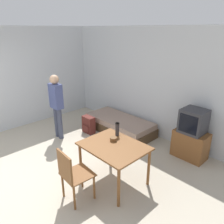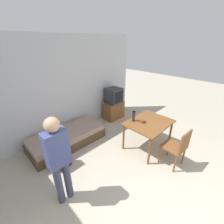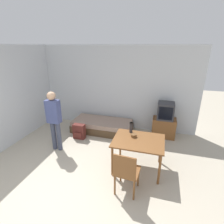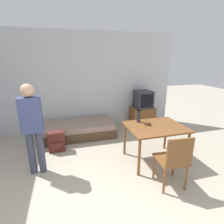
{
  "view_description": "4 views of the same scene",
  "coord_description": "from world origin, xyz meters",
  "px_view_note": "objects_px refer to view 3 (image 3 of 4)",
  "views": [
    {
      "loc": [
        3.64,
        -0.97,
        2.63
      ],
      "look_at": [
        0.75,
        1.8,
        1.09
      ],
      "focal_mm": 35.0,
      "sensor_mm": 36.0,
      "label": 1
    },
    {
      "loc": [
        -1.59,
        -0.26,
        2.54
      ],
      "look_at": [
        0.55,
        1.9,
        1.07
      ],
      "focal_mm": 24.0,
      "sensor_mm": 36.0,
      "label": 2
    },
    {
      "loc": [
        1.64,
        -2.02,
        2.68
      ],
      "look_at": [
        0.48,
        2.0,
        1.07
      ],
      "focal_mm": 28.0,
      "sensor_mm": 36.0,
      "label": 3
    },
    {
      "loc": [
        -0.38,
        -1.46,
        2.01
      ],
      "look_at": [
        0.52,
        1.76,
        0.97
      ],
      "focal_mm": 28.0,
      "sensor_mm": 36.0,
      "label": 4
    }
  ],
  "objects_px": {
    "daybed": "(102,126)",
    "person_standing": "(54,117)",
    "wooden_chair": "(126,171)",
    "tv": "(164,121)",
    "thermos_flask": "(131,127)",
    "backpack": "(79,132)",
    "mate_bowl": "(134,136)",
    "dining_table": "(138,144)"
  },
  "relations": [
    {
      "from": "daybed",
      "to": "mate_bowl",
      "type": "bearing_deg",
      "value": -48.98
    },
    {
      "from": "mate_bowl",
      "to": "backpack",
      "type": "distance_m",
      "value": 2.03
    },
    {
      "from": "dining_table",
      "to": "tv",
      "type": "bearing_deg",
      "value": 72.4
    },
    {
      "from": "wooden_chair",
      "to": "mate_bowl",
      "type": "relative_size",
      "value": 7.36
    },
    {
      "from": "mate_bowl",
      "to": "dining_table",
      "type": "bearing_deg",
      "value": -41.3
    },
    {
      "from": "daybed",
      "to": "person_standing",
      "type": "relative_size",
      "value": 1.2
    },
    {
      "from": "tv",
      "to": "dining_table",
      "type": "height_order",
      "value": "tv"
    },
    {
      "from": "daybed",
      "to": "tv",
      "type": "height_order",
      "value": "tv"
    },
    {
      "from": "daybed",
      "to": "wooden_chair",
      "type": "bearing_deg",
      "value": -61.56
    },
    {
      "from": "wooden_chair",
      "to": "thermos_flask",
      "type": "distance_m",
      "value": 1.18
    },
    {
      "from": "thermos_flask",
      "to": "backpack",
      "type": "distance_m",
      "value": 1.9
    },
    {
      "from": "daybed",
      "to": "mate_bowl",
      "type": "height_order",
      "value": "mate_bowl"
    },
    {
      "from": "thermos_flask",
      "to": "tv",
      "type": "bearing_deg",
      "value": 61.53
    },
    {
      "from": "person_standing",
      "to": "mate_bowl",
      "type": "height_order",
      "value": "person_standing"
    },
    {
      "from": "person_standing",
      "to": "thermos_flask",
      "type": "height_order",
      "value": "person_standing"
    },
    {
      "from": "tv",
      "to": "thermos_flask",
      "type": "height_order",
      "value": "tv"
    },
    {
      "from": "thermos_flask",
      "to": "dining_table",
      "type": "bearing_deg",
      "value": -53.6
    },
    {
      "from": "dining_table",
      "to": "wooden_chair",
      "type": "bearing_deg",
      "value": -97.46
    },
    {
      "from": "tv",
      "to": "mate_bowl",
      "type": "xyz_separation_m",
      "value": [
        -0.68,
        -1.64,
        0.26
      ]
    },
    {
      "from": "daybed",
      "to": "person_standing",
      "type": "bearing_deg",
      "value": -121.15
    },
    {
      "from": "dining_table",
      "to": "wooden_chair",
      "type": "distance_m",
      "value": 0.83
    },
    {
      "from": "daybed",
      "to": "dining_table",
      "type": "height_order",
      "value": "dining_table"
    },
    {
      "from": "daybed",
      "to": "wooden_chair",
      "type": "height_order",
      "value": "wooden_chair"
    },
    {
      "from": "person_standing",
      "to": "mate_bowl",
      "type": "relative_size",
      "value": 12.93
    },
    {
      "from": "person_standing",
      "to": "tv",
      "type": "bearing_deg",
      "value": 29.15
    },
    {
      "from": "person_standing",
      "to": "thermos_flask",
      "type": "relative_size",
      "value": 6.38
    },
    {
      "from": "mate_bowl",
      "to": "daybed",
      "type": "bearing_deg",
      "value": 131.02
    },
    {
      "from": "dining_table",
      "to": "thermos_flask",
      "type": "xyz_separation_m",
      "value": [
        -0.23,
        0.31,
        0.23
      ]
    },
    {
      "from": "backpack",
      "to": "tv",
      "type": "bearing_deg",
      "value": 18.79
    },
    {
      "from": "wooden_chair",
      "to": "person_standing",
      "type": "relative_size",
      "value": 0.57
    },
    {
      "from": "mate_bowl",
      "to": "backpack",
      "type": "bearing_deg",
      "value": 155.77
    },
    {
      "from": "wooden_chair",
      "to": "backpack",
      "type": "height_order",
      "value": "wooden_chair"
    },
    {
      "from": "tv",
      "to": "mate_bowl",
      "type": "distance_m",
      "value": 1.79
    },
    {
      "from": "daybed",
      "to": "backpack",
      "type": "relative_size",
      "value": 4.22
    },
    {
      "from": "tv",
      "to": "thermos_flask",
      "type": "relative_size",
      "value": 4.33
    },
    {
      "from": "dining_table",
      "to": "wooden_chair",
      "type": "relative_size",
      "value": 1.19
    },
    {
      "from": "daybed",
      "to": "thermos_flask",
      "type": "xyz_separation_m",
      "value": [
        1.17,
        -1.26,
        0.7
      ]
    },
    {
      "from": "wooden_chair",
      "to": "tv",
      "type": "bearing_deg",
      "value": 75.52
    },
    {
      "from": "backpack",
      "to": "daybed",
      "type": "bearing_deg",
      "value": 52.01
    },
    {
      "from": "dining_table",
      "to": "mate_bowl",
      "type": "bearing_deg",
      "value": 138.7
    },
    {
      "from": "wooden_chair",
      "to": "mate_bowl",
      "type": "distance_m",
      "value": 0.95
    },
    {
      "from": "mate_bowl",
      "to": "backpack",
      "type": "relative_size",
      "value": 0.27
    }
  ]
}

